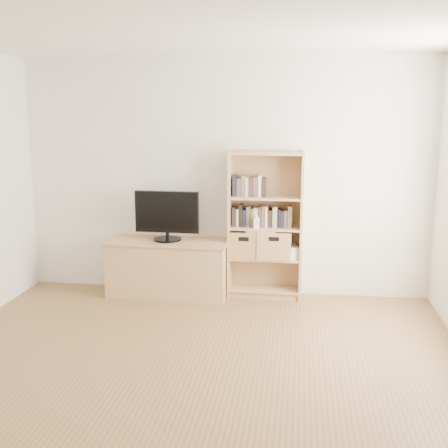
% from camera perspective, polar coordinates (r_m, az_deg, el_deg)
% --- Properties ---
extents(floor, '(4.50, 5.00, 0.01)m').
position_cam_1_polar(floor, '(4.22, -4.76, -17.32)').
color(floor, brown).
rests_on(floor, ground).
extents(back_wall, '(4.50, 0.02, 2.60)m').
position_cam_1_polar(back_wall, '(6.20, 0.05, 4.77)').
color(back_wall, silver).
rests_on(back_wall, floor).
extents(ceiling, '(4.50, 5.00, 0.01)m').
position_cam_1_polar(ceiling, '(3.74, -5.48, 20.19)').
color(ceiling, white).
rests_on(ceiling, back_wall).
extents(tv_stand, '(1.31, 0.51, 0.60)m').
position_cam_1_polar(tv_stand, '(6.27, -5.70, -4.54)').
color(tv_stand, tan).
rests_on(tv_stand, floor).
extents(bookshelf, '(0.80, 0.29, 1.61)m').
position_cam_1_polar(bookshelf, '(6.10, 4.21, -0.11)').
color(bookshelf, tan).
rests_on(bookshelf, floor).
extents(television, '(0.70, 0.07, 0.55)m').
position_cam_1_polar(television, '(6.13, -5.81, 0.87)').
color(television, black).
rests_on(television, tv_stand).
extents(books_row_mid, '(0.83, 0.19, 0.22)m').
position_cam_1_polar(books_row_mid, '(6.10, 4.24, 0.77)').
color(books_row_mid, '#2D221E').
rests_on(books_row_mid, bookshelf).
extents(books_row_upper, '(0.36, 0.13, 0.19)m').
position_cam_1_polar(books_row_upper, '(6.06, 2.59, 3.73)').
color(books_row_upper, '#2D221E').
rests_on(books_row_upper, bookshelf).
extents(baby_monitor, '(0.06, 0.05, 0.11)m').
position_cam_1_polar(baby_monitor, '(6.01, 3.32, 0.10)').
color(baby_monitor, white).
rests_on(baby_monitor, bookshelf).
extents(basket_left, '(0.36, 0.30, 0.29)m').
position_cam_1_polar(basket_left, '(6.15, 2.19, -2.01)').
color(basket_left, '#AE7B4E').
rests_on(basket_left, bookshelf).
extents(basket_right, '(0.38, 0.32, 0.30)m').
position_cam_1_polar(basket_right, '(6.13, 5.10, -2.04)').
color(basket_right, '#AE7B4E').
rests_on(basket_right, bookshelf).
extents(laptop, '(0.34, 0.25, 0.03)m').
position_cam_1_polar(laptop, '(6.09, 3.87, -0.66)').
color(laptop, silver).
rests_on(laptop, basket_left).
extents(magazine_stack, '(0.22, 0.28, 0.11)m').
position_cam_1_polar(magazine_stack, '(6.15, 6.74, -2.93)').
color(magazine_stack, silver).
rests_on(magazine_stack, bookshelf).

